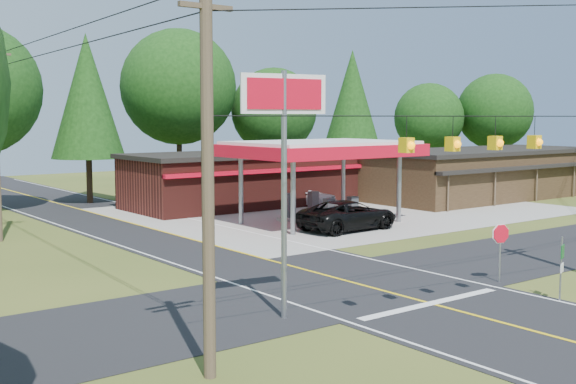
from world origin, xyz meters
TOP-DOWN VIEW (x-y plane):
  - ground at (0.00, 0.00)m, footprint 120.00×120.00m
  - main_highway at (0.00, 0.00)m, footprint 8.00×120.00m
  - cross_road at (0.00, 0.00)m, footprint 70.00×7.00m
  - lane_center_yellow at (0.00, 0.00)m, footprint 0.15×110.00m
  - gas_canopy at (9.00, 13.00)m, footprint 10.60×7.40m
  - convenience_store at (10.00, 22.98)m, footprint 16.40×7.55m
  - strip_building at (28.00, 15.98)m, footprint 20.40×8.75m
  - utility_pole_near_left at (-9.50, -5.00)m, footprint 1.80×0.30m
  - overhead_beacons at (-1.00, -6.00)m, footprint 17.04×2.04m
  - treeline_backdrop at (0.82, 24.01)m, footprint 70.27×51.59m
  - suv_car at (8.50, 10.00)m, footprint 6.27×6.27m
  - sedan_car at (13.68, 20.23)m, footprint 5.62×5.62m
  - big_stop_sign at (-5.00, -2.01)m, footprint 2.82×0.59m
  - octagonal_stop_sign at (4.50, -3.01)m, footprint 0.78×0.25m
  - route_sign_post at (3.80, -6.02)m, footprint 0.44×0.20m

SIDE VIEW (x-z plane):
  - ground at x=0.00m, z-range 0.00..0.00m
  - main_highway at x=0.00m, z-range 0.00..0.02m
  - cross_road at x=0.00m, z-range 0.00..0.03m
  - lane_center_yellow at x=0.00m, z-range 0.02..0.03m
  - sedan_car at x=13.68m, z-range 0.00..1.49m
  - suv_car at x=8.50m, z-range 0.00..1.67m
  - route_sign_post at x=3.80m, z-range 0.22..2.46m
  - octagonal_stop_sign at x=4.50m, z-range 0.55..2.83m
  - strip_building at x=28.00m, z-range 0.01..3.81m
  - convenience_store at x=10.00m, z-range 0.02..3.82m
  - gas_canopy at x=9.00m, z-range 1.83..6.70m
  - utility_pole_near_left at x=-9.50m, z-range 0.20..10.20m
  - big_stop_sign at x=-5.00m, z-range 1.96..9.63m
  - overhead_beacons at x=-1.00m, z-range 5.70..6.73m
  - treeline_backdrop at x=0.82m, z-range 0.84..14.14m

